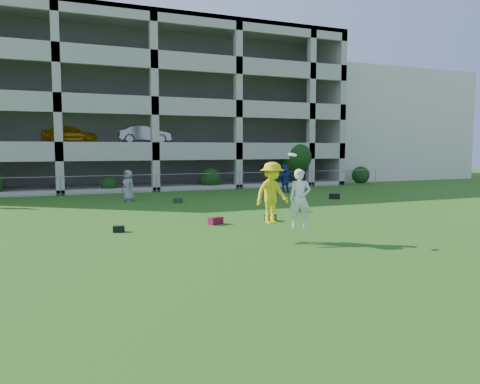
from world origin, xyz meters
name	(u,v)px	position (x,y,z in m)	size (l,w,h in m)	color
ground	(299,247)	(0.00, 0.00, 0.00)	(100.00, 100.00, 0.00)	#235114
stucco_building	(359,128)	(23.00, 28.00, 5.00)	(16.00, 14.00, 10.00)	beige
bystander_c	(128,186)	(-2.66, 14.06, 0.85)	(0.83, 0.54, 1.71)	gray
bystander_d	(285,178)	(7.70, 15.30, 0.93)	(1.72, 0.55, 1.85)	navy
bag_red_a	(216,221)	(-0.87, 4.88, 0.14)	(0.55, 0.30, 0.28)	#540E17
bag_black_b	(119,229)	(-4.54, 4.62, 0.11)	(0.40, 0.25, 0.22)	black
bag_green_c	(270,218)	(1.45, 4.83, 0.13)	(0.50, 0.35, 0.26)	#15391E
crate_d	(299,209)	(3.85, 6.75, 0.15)	(0.35, 0.35, 0.30)	black
bag_black_e	(334,196)	(8.46, 10.71, 0.15)	(0.60, 0.30, 0.30)	black
bag_green_g	(178,201)	(-0.35, 12.29, 0.12)	(0.50, 0.30, 0.25)	#12331E
frisbee_contest	(279,194)	(-0.18, 0.97, 1.49)	(1.90, 1.13, 2.35)	yellow
parking_garage	(132,110)	(-0.01, 27.70, 6.01)	(30.00, 14.00, 12.00)	#9E998C
fence	(157,183)	(0.00, 19.00, 0.61)	(36.06, 0.06, 1.20)	gray
shrub_row	(218,168)	(4.59, 19.70, 1.51)	(34.38, 2.52, 3.50)	#163D11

